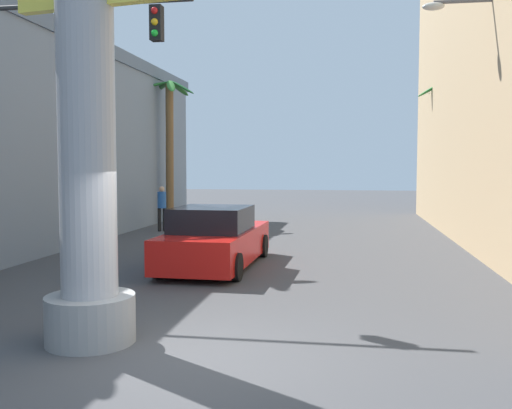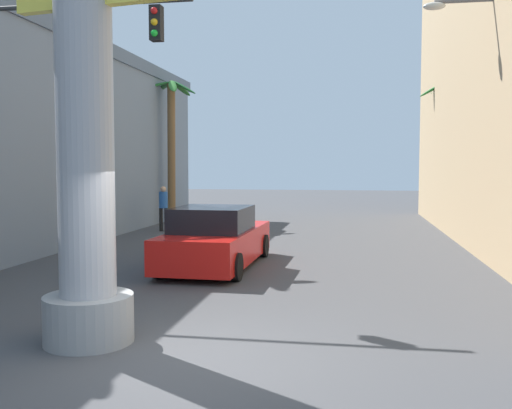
{
  "view_description": "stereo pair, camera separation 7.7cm",
  "coord_description": "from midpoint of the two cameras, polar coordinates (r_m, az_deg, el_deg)",
  "views": [
    {
      "loc": [
        2.11,
        -7.08,
        2.58
      ],
      "look_at": [
        0.0,
        5.62,
        1.7
      ],
      "focal_mm": 40.0,
      "sensor_mm": 36.0,
      "label": 1
    },
    {
      "loc": [
        2.19,
        -7.07,
        2.58
      ],
      "look_at": [
        0.0,
        5.62,
        1.7
      ],
      "focal_mm": 40.0,
      "sensor_mm": 36.0,
      "label": 2
    }
  ],
  "objects": [
    {
      "name": "palm_tree_mid_left",
      "position": [
        19.23,
        -17.8,
        12.15
      ],
      "size": [
        2.79,
        2.55,
        8.63
      ],
      "color": "brown",
      "rests_on": "ground"
    },
    {
      "name": "street_lamp",
      "position": [
        16.03,
        23.15,
        9.36
      ],
      "size": [
        2.33,
        0.28,
        6.93
      ],
      "color": "#59595E",
      "rests_on": "ground"
    },
    {
      "name": "palm_tree_far_right",
      "position": [
        26.67,
        18.72,
        6.22
      ],
      "size": [
        2.45,
        2.36,
        6.31
      ],
      "color": "brown",
      "rests_on": "ground"
    },
    {
      "name": "car_lead",
      "position": [
        14.55,
        -3.91,
        -3.53
      ],
      "size": [
        2.13,
        4.96,
        1.56
      ],
      "color": "black",
      "rests_on": "ground"
    },
    {
      "name": "palm_tree_far_left",
      "position": [
        25.86,
        -8.36,
        6.73
      ],
      "size": [
        2.27,
        2.25,
        6.4
      ],
      "color": "brown",
      "rests_on": "ground"
    },
    {
      "name": "ground_plane",
      "position": [
        17.4,
        2.58,
        -4.64
      ],
      "size": [
        87.36,
        87.36,
        0.0
      ],
      "primitive_type": "plane",
      "color": "#424244"
    },
    {
      "name": "neon_sign_pole",
      "position": [
        8.73,
        -16.61,
        15.72
      ],
      "size": [
        2.94,
        1.3,
        9.94
      ],
      "color": "#9E9EA3",
      "rests_on": "ground"
    },
    {
      "name": "traffic_light_mast",
      "position": [
        13.2,
        -21.3,
        10.83
      ],
      "size": [
        5.17,
        0.32,
        6.01
      ],
      "color": "#333333",
      "rests_on": "ground"
    },
    {
      "name": "pedestrian_far_left",
      "position": [
        22.73,
        -9.15,
        -0.03
      ],
      "size": [
        0.41,
        0.41,
        1.78
      ],
      "color": "black",
      "rests_on": "ground"
    },
    {
      "name": "pedestrian_mid_right",
      "position": [
        15.54,
        23.37,
        -2.28
      ],
      "size": [
        0.47,
        0.47,
        1.71
      ],
      "color": "#3F3833",
      "rests_on": "ground"
    }
  ]
}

